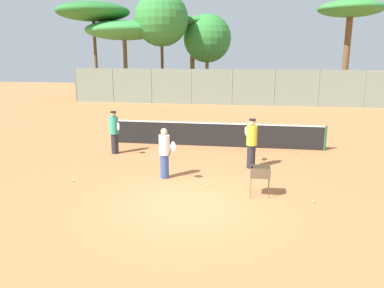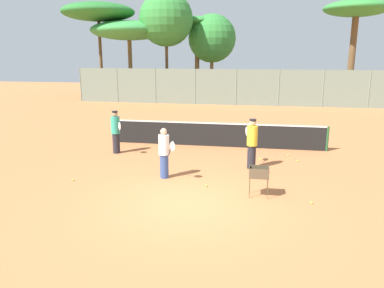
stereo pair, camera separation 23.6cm
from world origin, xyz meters
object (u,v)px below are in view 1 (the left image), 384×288
(player_red_cap, at_px, (165,153))
(player_yellow_shirt, at_px, (114,132))
(ball_cart, at_px, (260,174))
(parked_car, at_px, (248,92))
(tennis_net, at_px, (214,134))
(player_white_outfit, at_px, (252,143))

(player_red_cap, height_order, player_yellow_shirt, player_yellow_shirt)
(player_yellow_shirt, distance_m, ball_cart, 6.99)
(player_red_cap, relative_size, player_yellow_shirt, 0.96)
(player_yellow_shirt, xyz_separation_m, parked_car, (5.13, 19.27, -0.25))
(tennis_net, relative_size, player_red_cap, 5.68)
(tennis_net, height_order, parked_car, parked_car)
(ball_cart, bearing_deg, tennis_net, 108.62)
(player_white_outfit, relative_size, player_red_cap, 1.07)
(player_white_outfit, relative_size, ball_cart, 2.03)
(player_yellow_shirt, relative_size, parked_car, 0.42)
(tennis_net, bearing_deg, player_yellow_shirt, -154.61)
(tennis_net, distance_m, player_red_cap, 4.75)
(tennis_net, height_order, ball_cart, tennis_net)
(player_yellow_shirt, xyz_separation_m, ball_cart, (5.84, -3.85, -0.26))
(tennis_net, relative_size, player_white_outfit, 5.33)
(ball_cart, distance_m, parked_car, 23.13)
(ball_cart, bearing_deg, player_white_outfit, 95.88)
(player_yellow_shirt, bearing_deg, ball_cart, 17.92)
(tennis_net, relative_size, parked_car, 2.28)
(player_red_cap, bearing_deg, parked_car, 129.01)
(tennis_net, distance_m, ball_cart, 6.02)
(player_white_outfit, xyz_separation_m, player_red_cap, (-2.81, -1.60, -0.07))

